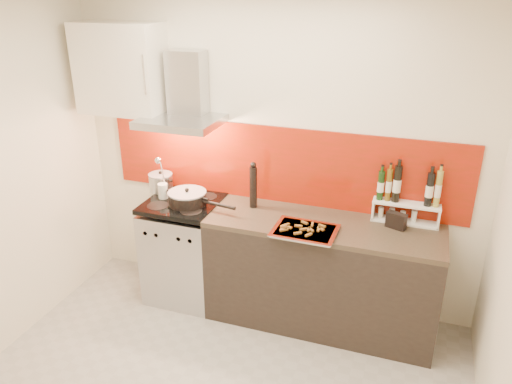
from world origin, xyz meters
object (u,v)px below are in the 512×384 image
at_px(counter, 321,273).
at_px(stock_pot, 161,182).
at_px(range_stove, 186,250).
at_px(pepper_mill, 253,186).
at_px(baking_tray, 305,231).
at_px(saute_pan, 188,198).

xyz_separation_m(counter, stock_pot, (-1.48, 0.15, 0.54)).
bearing_deg(counter, range_stove, -179.77).
bearing_deg(pepper_mill, counter, -9.69).
relative_size(counter, baking_tray, 3.81).
xyz_separation_m(saute_pan, pepper_mill, (0.52, 0.15, 0.12)).
bearing_deg(saute_pan, pepper_mill, 15.77).
height_order(range_stove, pepper_mill, pepper_mill).
distance_m(range_stove, saute_pan, 0.53).
height_order(saute_pan, baking_tray, saute_pan).
xyz_separation_m(range_stove, stock_pot, (-0.28, 0.15, 0.55)).
height_order(range_stove, counter, range_stove).
relative_size(stock_pot, saute_pan, 0.34).
bearing_deg(range_stove, stock_pot, 151.42).
relative_size(range_stove, baking_tray, 1.93).
height_order(stock_pot, baking_tray, stock_pot).
distance_m(range_stove, baking_tray, 1.21).
height_order(pepper_mill, baking_tray, pepper_mill).
xyz_separation_m(stock_pot, saute_pan, (0.35, -0.19, -0.02)).
bearing_deg(saute_pan, counter, 2.11).
bearing_deg(baking_tray, range_stove, 170.00).
xyz_separation_m(stock_pot, baking_tray, (1.38, -0.35, -0.07)).
bearing_deg(pepper_mill, baking_tray, -30.85).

